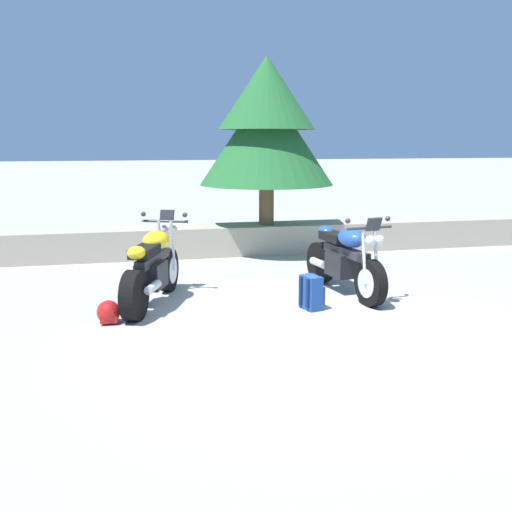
% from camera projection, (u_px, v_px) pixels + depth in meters
% --- Properties ---
extents(ground_plane, '(120.00, 120.00, 0.00)m').
position_uv_depth(ground_plane, '(313.00, 329.00, 6.86)').
color(ground_plane, '#A3A099').
extents(stone_wall, '(36.00, 0.80, 0.55)m').
position_uv_depth(stone_wall, '(236.00, 239.00, 11.40)').
color(stone_wall, '#A89E89').
rests_on(stone_wall, ground).
extents(motorcycle_yellow_near_left, '(0.99, 1.98, 1.18)m').
position_uv_depth(motorcycle_yellow_near_left, '(153.00, 268.00, 7.82)').
color(motorcycle_yellow_near_left, black).
rests_on(motorcycle_yellow_near_left, ground).
extents(motorcycle_blue_centre, '(0.73, 2.06, 1.18)m').
position_uv_depth(motorcycle_blue_centre, '(345.00, 260.00, 8.36)').
color(motorcycle_blue_centre, black).
rests_on(motorcycle_blue_centre, ground).
extents(rider_backpack, '(0.31, 0.34, 0.47)m').
position_uv_depth(rider_backpack, '(311.00, 291.00, 7.62)').
color(rider_backpack, navy).
rests_on(rider_backpack, ground).
extents(rider_helmet, '(0.28, 0.28, 0.28)m').
position_uv_depth(rider_helmet, '(109.00, 312.00, 7.04)').
color(rider_helmet, '#B21919').
rests_on(rider_helmet, ground).
extents(pine_tree_far_left, '(2.53, 2.53, 3.14)m').
position_uv_depth(pine_tree_far_left, '(267.00, 124.00, 11.09)').
color(pine_tree_far_left, brown).
rests_on(pine_tree_far_left, stone_wall).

